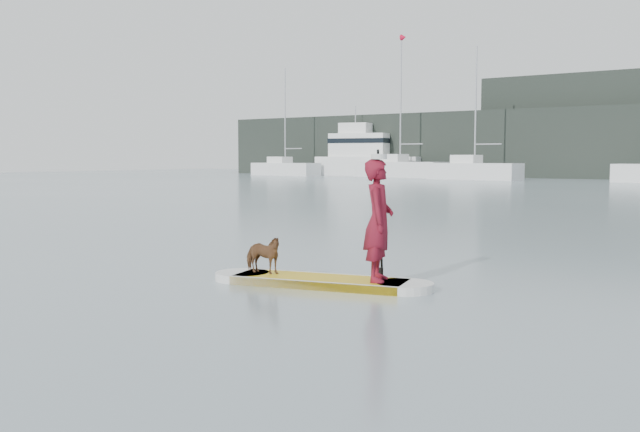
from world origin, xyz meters
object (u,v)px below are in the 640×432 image
Objects in this scene: paddler at (379,220)px; sailboat_a at (285,168)px; sailboat_b at (399,167)px; motor_yacht_b at (366,156)px; sailboat_c at (474,170)px; dog at (262,255)px; paddleboard at (320,281)px.

paddler is 60.98m from sailboat_a.
sailboat_a is at bearing 14.90° from paddler.
sailboat_b reaches higher than sailboat_a.
sailboat_b is 6.09m from motor_yacht_b.
sailboat_a is at bearing 179.42° from sailboat_c.
sailboat_b is 8.60m from sailboat_c.
sailboat_b is at bearing 4.21° from paddler.
sailboat_a is 12.36m from sailboat_b.
dog is 60.25m from sailboat_a.
sailboat_c reaches higher than sailboat_a.
sailboat_c is (-17.08, 46.01, 0.73)m from paddleboard.
sailboat_b reaches higher than sailboat_c.
paddler is 0.16× the size of sailboat_a.
paddleboard is at bearing -80.91° from dog.
sailboat_b reaches higher than paddler.
paddleboard is at bearing -56.67° from sailboat_b.
paddleboard is at bearing -48.35° from sailboat_a.
sailboat_b is at bearing 8.03° from sailboat_a.
paddleboard is 1.25m from paddler.
sailboat_a is 0.99× the size of sailboat_c.
sailboat_a is 0.98× the size of motor_yacht_b.
paddler is at bearing -55.80° from sailboat_b.
sailboat_a reaches higher than paddler.
sailboat_c is at bearing -11.46° from sailboat_b.
paddler is 49.18m from sailboat_c.
paddleboard is 59.82m from motor_yacht_b.
motor_yacht_b is (-13.51, 5.37, 1.12)m from sailboat_c.
sailboat_b reaches higher than dog.
paddler is at bearing 0.00° from paddleboard.
dog is 0.06× the size of sailboat_c.
sailboat_b is at bearing 21.69° from dog.
motor_yacht_b is (7.01, 3.83, 1.17)m from sailboat_a.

